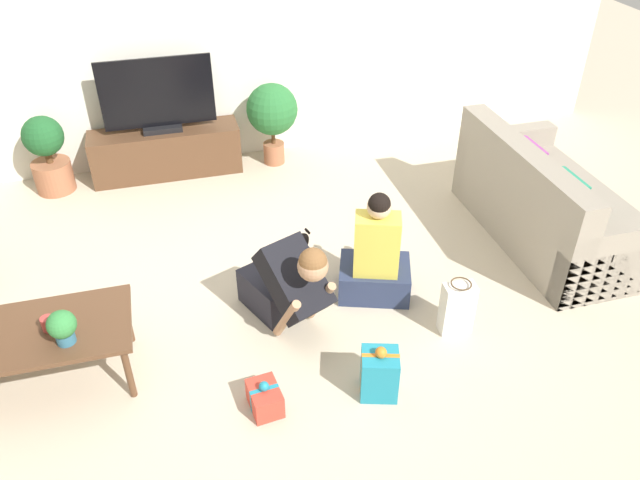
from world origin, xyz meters
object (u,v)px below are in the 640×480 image
at_px(gift_bag_a, 457,308).
at_px(gift_box_a, 265,398).
at_px(sofa_right, 546,206).
at_px(potted_plant_back_right, 272,112).
at_px(tabletop_plant, 62,326).
at_px(coffee_table, 45,335).
at_px(tv, 158,99).
at_px(potted_plant_back_left, 48,154).
at_px(gift_box_b, 379,373).
at_px(person_sitting, 376,260).
at_px(tv_console, 166,152).
at_px(mug, 49,323).
at_px(person_kneeling, 287,284).
at_px(dog, 295,249).

bearing_deg(gift_bag_a, gift_box_a, -166.84).
xyz_separation_m(sofa_right, potted_plant_back_right, (-1.91, 1.92, 0.24)).
xyz_separation_m(gift_box_a, tabletop_plant, (-1.08, 0.42, 0.48)).
relative_size(coffee_table, tv, 0.98).
bearing_deg(potted_plant_back_left, gift_box_b, -56.28).
relative_size(person_sitting, gift_box_a, 3.44).
bearing_deg(potted_plant_back_right, gift_bag_a, -75.86).
xyz_separation_m(gift_box_a, gift_box_b, (0.71, -0.06, 0.08)).
bearing_deg(gift_bag_a, coffee_table, 174.88).
bearing_deg(sofa_right, potted_plant_back_left, 64.53).
distance_m(potted_plant_back_right, tabletop_plant, 3.24).
height_order(coffee_table, gift_bag_a, coffee_table).
height_order(gift_box_a, tabletop_plant, tabletop_plant).
relative_size(tv_console, tabletop_plant, 6.39).
xyz_separation_m(tv_console, mug, (-0.83, -2.61, 0.25)).
bearing_deg(gift_box_b, sofa_right, 33.42).
relative_size(potted_plant_back_right, gift_box_b, 2.20).
bearing_deg(person_kneeling, potted_plant_back_right, 57.13).
bearing_deg(potted_plant_back_left, sofa_right, -25.47).
distance_m(dog, gift_bag_a, 1.34).
height_order(sofa_right, person_kneeling, sofa_right).
xyz_separation_m(person_kneeling, person_sitting, (0.70, 0.15, -0.05)).
height_order(tv_console, gift_bag_a, tv_console).
distance_m(tv, gift_bag_a, 3.39).
distance_m(sofa_right, tv, 3.60).
bearing_deg(tabletop_plant, mug, 126.09).
xyz_separation_m(tv_console, person_sitting, (1.35, -2.31, 0.07)).
xyz_separation_m(tv, potted_plant_back_right, (1.06, -0.05, -0.23)).
xyz_separation_m(coffee_table, person_kneeling, (1.53, 0.14, -0.04)).
height_order(person_kneeling, gift_box_b, person_kneeling).
bearing_deg(potted_plant_back_right, potted_plant_back_left, 180.00).
relative_size(gift_box_b, tabletop_plant, 1.70).
bearing_deg(person_sitting, gift_box_b, 91.86).
distance_m(potted_plant_back_left, person_kneeling, 2.96).
distance_m(gift_box_b, gift_bag_a, 0.81).
relative_size(sofa_right, potted_plant_back_right, 2.15).
bearing_deg(tabletop_plant, person_kneeling, 11.70).
xyz_separation_m(potted_plant_back_right, gift_box_a, (-0.71, -3.12, -0.46)).
distance_m(potted_plant_back_right, dog, 1.86).
bearing_deg(potted_plant_back_right, tv_console, 177.31).
bearing_deg(coffee_table, tv, 71.39).
xyz_separation_m(tv_console, gift_box_a, (0.35, -3.17, -0.15)).
xyz_separation_m(tv, dog, (0.86, -1.86, -0.59)).
xyz_separation_m(gift_bag_a, tabletop_plant, (-2.50, 0.09, 0.36)).
bearing_deg(person_kneeling, gift_bag_a, -42.20).
bearing_deg(coffee_table, mug, -8.51).
distance_m(person_sitting, tabletop_plant, 2.15).
xyz_separation_m(coffee_table, gift_box_b, (1.94, -0.63, -0.23)).
bearing_deg(sofa_right, gift_box_a, 114.60).
distance_m(person_sitting, gift_bag_a, 0.68).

